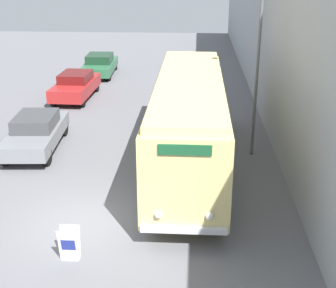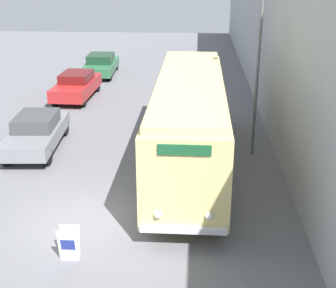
# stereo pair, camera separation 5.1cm
# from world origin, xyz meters

# --- Properties ---
(ground_plane) EXTENTS (80.00, 80.00, 0.00)m
(ground_plane) POSITION_xyz_m (0.00, 0.00, 0.00)
(ground_plane) COLOR slate
(building_wall_right) EXTENTS (0.30, 60.00, 7.65)m
(building_wall_right) POSITION_xyz_m (6.74, 10.00, 3.82)
(building_wall_right) COLOR #9EA3A8
(building_wall_right) RESTS_ON ground_plane
(vintage_bus) EXTENTS (2.49, 11.25, 3.45)m
(vintage_bus) POSITION_xyz_m (3.05, 4.42, 1.95)
(vintage_bus) COLOR black
(vintage_bus) RESTS_ON ground_plane
(sign_board) EXTENTS (0.53, 0.36, 0.95)m
(sign_board) POSITION_xyz_m (0.07, -1.78, 0.46)
(sign_board) COLOR gray
(sign_board) RESTS_ON ground_plane
(streetlamp) EXTENTS (0.36, 0.36, 7.00)m
(streetlamp) POSITION_xyz_m (5.62, 5.79, 4.49)
(streetlamp) COLOR #595E60
(streetlamp) RESTS_ON ground_plane
(parked_car_near) EXTENTS (2.17, 4.82, 1.47)m
(parked_car_near) POSITION_xyz_m (-3.31, 5.83, 0.76)
(parked_car_near) COLOR black
(parked_car_near) RESTS_ON ground_plane
(parked_car_mid) EXTENTS (1.99, 4.68, 1.48)m
(parked_car_mid) POSITION_xyz_m (-3.57, 13.58, 0.77)
(parked_car_mid) COLOR black
(parked_car_mid) RESTS_ON ground_plane
(parked_car_far) EXTENTS (2.13, 4.77, 1.41)m
(parked_car_far) POSITION_xyz_m (-3.37, 19.52, 0.71)
(parked_car_far) COLOR black
(parked_car_far) RESTS_ON ground_plane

